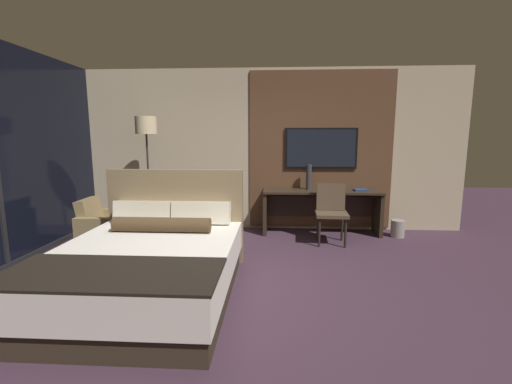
% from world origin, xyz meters
% --- Properties ---
extents(ground_plane, '(16.00, 16.00, 0.00)m').
position_xyz_m(ground_plane, '(0.00, 0.00, 0.00)').
color(ground_plane, '#3D2838').
extents(wall_back_tv_panel, '(7.20, 0.09, 2.80)m').
position_xyz_m(wall_back_tv_panel, '(0.16, 2.59, 1.40)').
color(wall_back_tv_panel, '#BCAD8E').
rests_on(wall_back_tv_panel, ground_plane).
extents(bed, '(1.76, 2.20, 1.22)m').
position_xyz_m(bed, '(-0.95, -0.17, 0.33)').
color(bed, '#33281E').
rests_on(bed, ground_plane).
extents(desk, '(1.96, 0.54, 0.75)m').
position_xyz_m(desk, '(1.12, 2.30, 0.51)').
color(desk, '#2D2319').
rests_on(desk, ground_plane).
extents(tv, '(1.24, 0.04, 0.70)m').
position_xyz_m(tv, '(1.12, 2.52, 1.44)').
color(tv, black).
extents(desk_chair, '(0.50, 0.50, 0.91)m').
position_xyz_m(desk_chair, '(1.21, 1.78, 0.55)').
color(desk_chair, '#4C3D2D').
rests_on(desk_chair, ground_plane).
extents(armchair_by_window, '(0.74, 0.75, 0.75)m').
position_xyz_m(armchair_by_window, '(-2.16, 1.32, 0.25)').
color(armchair_by_window, olive).
rests_on(armchair_by_window, ground_plane).
extents(floor_lamp, '(0.34, 0.34, 1.96)m').
position_xyz_m(floor_lamp, '(-1.75, 2.02, 1.66)').
color(floor_lamp, '#282623').
rests_on(floor_lamp, ground_plane).
extents(vase_tall, '(0.09, 0.09, 0.42)m').
position_xyz_m(vase_tall, '(0.91, 2.36, 0.96)').
color(vase_tall, '#333338').
rests_on(vase_tall, desk).
extents(book, '(0.23, 0.17, 0.03)m').
position_xyz_m(book, '(1.76, 2.25, 0.76)').
color(book, navy).
rests_on(book, desk).
extents(waste_bin, '(0.22, 0.22, 0.28)m').
position_xyz_m(waste_bin, '(2.37, 2.13, 0.14)').
color(waste_bin, gray).
rests_on(waste_bin, ground_plane).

